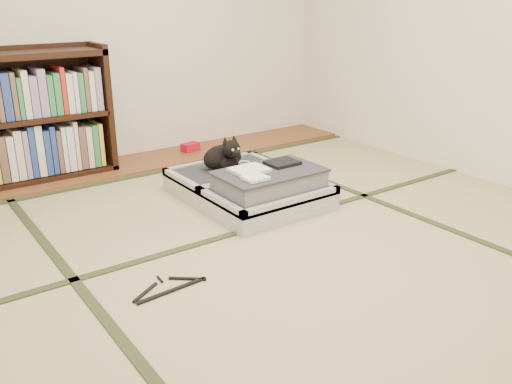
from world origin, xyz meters
TOP-DOWN VIEW (x-y plane):
  - floor at (0.00, 0.00)m, footprint 4.50×4.50m
  - wood_strip at (0.00, 2.00)m, footprint 4.00×0.50m
  - red_item at (0.55, 2.03)m, footprint 0.16×0.11m
  - tatami_borders at (0.00, 0.49)m, footprint 4.00×4.50m
  - bookcase at (-0.93, 2.07)m, footprint 1.54×0.35m
  - suitcase at (0.31, 0.77)m, footprint 0.75×1.00m
  - cat at (0.29, 1.06)m, footprint 0.33×0.34m
  - cable_coil at (0.47, 1.10)m, footprint 0.10×0.10m
  - hanger at (-0.66, 0.06)m, footprint 0.38×0.18m

SIDE VIEW (x-z plane):
  - floor at x=0.00m, z-range 0.00..0.00m
  - tatami_borders at x=0.00m, z-range 0.00..0.01m
  - hanger at x=-0.66m, z-range 0.00..0.01m
  - wood_strip at x=0.00m, z-range 0.00..0.02m
  - red_item at x=0.55m, z-range 0.02..0.09m
  - suitcase at x=0.31m, z-range -0.04..0.25m
  - cable_coil at x=0.47m, z-range 0.14..0.17m
  - cat at x=0.29m, z-range 0.11..0.38m
  - bookcase at x=-0.93m, z-range -0.04..0.95m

